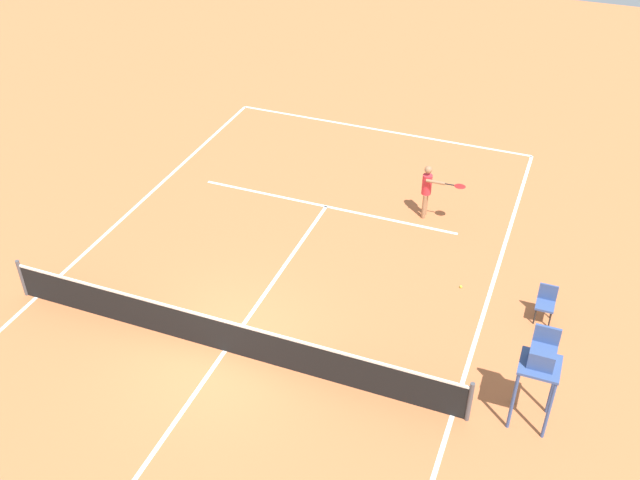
% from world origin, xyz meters
% --- Properties ---
extents(ground_plane, '(60.00, 60.00, 0.00)m').
position_xyz_m(ground_plane, '(0.00, 0.00, 0.00)').
color(ground_plane, '#C66B3D').
extents(court_lines, '(10.77, 24.09, 0.01)m').
position_xyz_m(court_lines, '(0.00, 0.00, 0.00)').
color(court_lines, white).
rests_on(court_lines, ground).
extents(tennis_net, '(11.37, 0.10, 1.07)m').
position_xyz_m(tennis_net, '(0.00, 0.00, 0.50)').
color(tennis_net, '#4C4C51').
rests_on(tennis_net, ground).
extents(player_serving, '(1.27, 0.54, 1.67)m').
position_xyz_m(player_serving, '(-2.92, -7.15, 0.99)').
color(player_serving, '#9E704C').
rests_on(player_serving, ground).
extents(tennis_ball, '(0.07, 0.07, 0.07)m').
position_xyz_m(tennis_ball, '(-4.59, -4.25, 0.03)').
color(tennis_ball, '#CCE033').
rests_on(tennis_ball, ground).
extents(umpire_chair, '(0.80, 0.80, 2.41)m').
position_xyz_m(umpire_chair, '(-6.80, -0.48, 1.61)').
color(umpire_chair, '#38518C').
rests_on(umpire_chair, ground).
extents(courtside_chair_mid, '(0.44, 0.46, 0.95)m').
position_xyz_m(courtside_chair_mid, '(-6.70, -3.78, 0.53)').
color(courtside_chair_mid, '#262626').
rests_on(courtside_chair_mid, ground).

